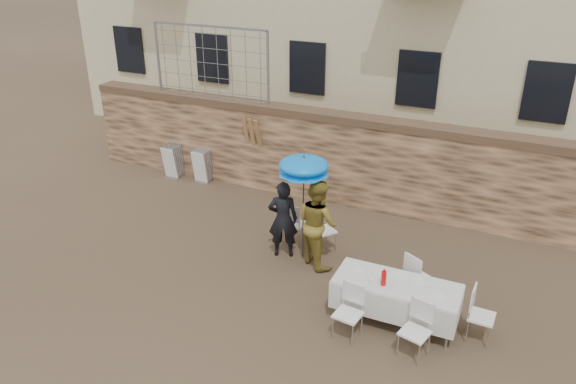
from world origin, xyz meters
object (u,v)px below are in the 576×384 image
at_px(table_chair_side, 482,315).
at_px(woman_dress, 317,223).
at_px(soda_bottle, 384,278).
at_px(table_chair_front_right, 415,331).
at_px(umbrella, 304,168).
at_px(chair_stack_right, 206,163).
at_px(chair_stack_left, 178,158).
at_px(table_chair_front_left, 348,313).
at_px(couple_chair_right, 325,229).
at_px(banquet_table, 397,285).
at_px(table_chair_back, 418,276).
at_px(couple_chair_left, 294,223).
at_px(man_suit, 283,219).

bearing_deg(table_chair_side, woman_dress, 74.32).
relative_size(soda_bottle, table_chair_front_right, 0.27).
height_order(umbrella, chair_stack_right, umbrella).
height_order(woman_dress, chair_stack_left, woman_dress).
xyz_separation_m(table_chair_front_left, chair_stack_right, (-5.59, 4.59, -0.02)).
height_order(table_chair_front_right, chair_stack_left, table_chair_front_right).
distance_m(couple_chair_right, chair_stack_left, 5.54).
distance_m(woman_dress, soda_bottle, 2.16).
bearing_deg(banquet_table, table_chair_back, 75.96).
height_order(table_chair_side, chair_stack_left, table_chair_side).
bearing_deg(table_chair_side, chair_stack_right, 66.05).
height_order(banquet_table, chair_stack_left, chair_stack_left).
xyz_separation_m(woman_dress, banquet_table, (1.91, -1.17, -0.18)).
bearing_deg(woman_dress, couple_chair_left, -1.94).
relative_size(woman_dress, couple_chair_right, 1.90).
bearing_deg(umbrella, table_chair_side, -17.79).
bearing_deg(table_chair_back, chair_stack_left, 6.98).
bearing_deg(table_chair_front_left, couple_chair_right, 126.79).
distance_m(table_chair_back, chair_stack_left, 7.90).
bearing_deg(chair_stack_left, woman_dress, -27.26).
bearing_deg(couple_chair_left, chair_stack_right, -34.99).
relative_size(table_chair_front_right, table_chair_side, 1.00).
bearing_deg(soda_bottle, couple_chair_left, 142.71).
height_order(man_suit, umbrella, umbrella).
xyz_separation_m(woman_dress, couple_chair_left, (-0.75, 0.55, -0.43)).
bearing_deg(umbrella, man_suit, -165.96).
bearing_deg(couple_chair_left, man_suit, 85.99).
bearing_deg(woman_dress, table_chair_side, -163.67).
xyz_separation_m(couple_chair_left, table_chair_side, (4.06, -1.62, 0.00)).
bearing_deg(table_chair_front_right, woman_dress, 156.28).
xyz_separation_m(table_chair_front_right, chair_stack_left, (-7.59, 4.59, -0.02)).
bearing_deg(banquet_table, soda_bottle, -143.13).
distance_m(woman_dress, chair_stack_right, 5.06).
relative_size(couple_chair_left, table_chair_front_right, 1.00).
distance_m(woman_dress, table_chair_front_left, 2.37).
relative_size(soda_bottle, table_chair_back, 0.27).
bearing_deg(man_suit, woman_dress, 157.85).
height_order(man_suit, soda_bottle, man_suit).
distance_m(couple_chair_right, table_chair_back, 2.35).
distance_m(umbrella, couple_chair_left, 1.62).
bearing_deg(woman_dress, chair_stack_left, 7.05).
bearing_deg(table_chair_back, table_chair_front_left, 92.33).
bearing_deg(table_chair_front_right, couple_chair_right, 149.72).
bearing_deg(couple_chair_right, table_chair_side, -168.04).
bearing_deg(man_suit, couple_chair_left, -112.15).
relative_size(table_chair_back, chair_stack_left, 1.04).
bearing_deg(table_chair_back, chair_stack_right, 4.17).
relative_size(soda_bottle, chair_stack_left, 0.28).
xyz_separation_m(soda_bottle, chair_stack_right, (-5.99, 3.99, -0.45)).
height_order(banquet_table, soda_bottle, soda_bottle).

